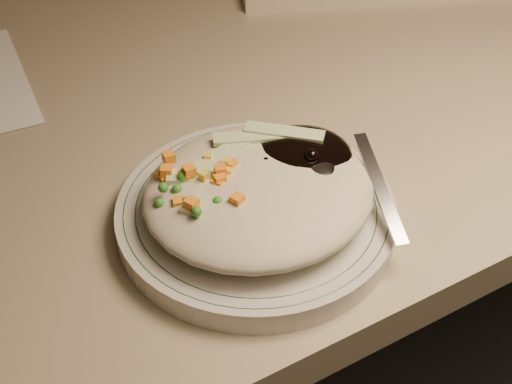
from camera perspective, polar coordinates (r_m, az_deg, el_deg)
desk at (r=0.92m, az=-1.36°, el=-1.35°), size 1.40×0.70×0.74m
plate at (r=0.60m, az=0.00°, el=-1.85°), size 0.23×0.23×0.02m
plate_rim at (r=0.59m, az=0.00°, el=-1.15°), size 0.22×0.22×0.00m
meal at (r=0.58m, az=0.40°, el=0.51°), size 0.21×0.19×0.05m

